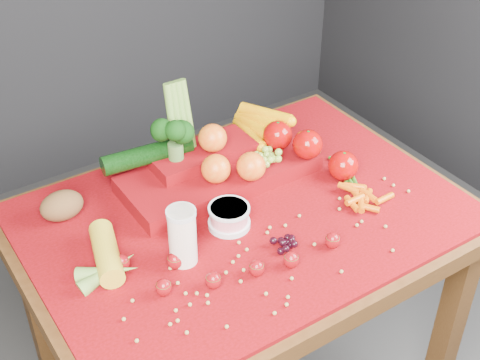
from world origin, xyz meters
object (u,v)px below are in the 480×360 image
table (244,245)px  produce_mound (227,158)px  milk_glass (182,234)px  yogurt_bowl (229,216)px

table → produce_mound: (0.04, 0.15, 0.17)m
milk_glass → yogurt_bowl: size_ratio=1.39×
milk_glass → produce_mound: size_ratio=0.24×
produce_mound → table: bearing=-106.3°
milk_glass → produce_mound: (0.26, 0.22, -0.02)m
table → milk_glass: milk_glass is taller
yogurt_bowl → produce_mound: 0.21m
milk_glass → yogurt_bowl: (0.15, 0.05, -0.05)m
yogurt_bowl → produce_mound: (0.10, 0.18, 0.03)m
yogurt_bowl → milk_glass: bearing=-162.7°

